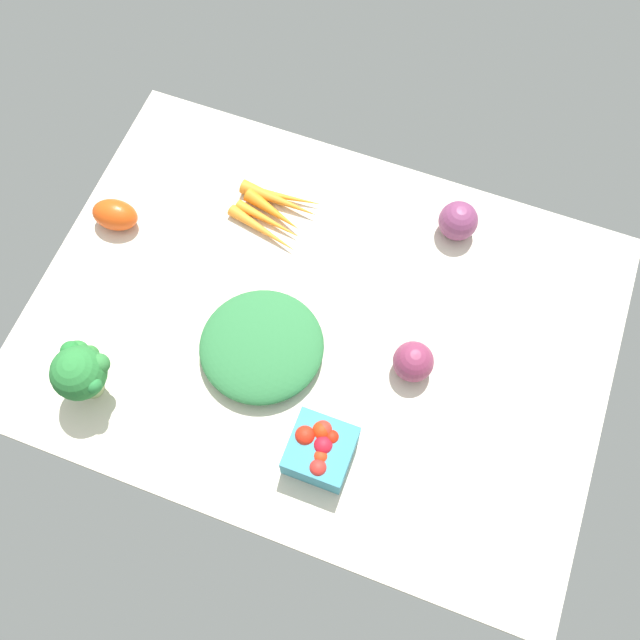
# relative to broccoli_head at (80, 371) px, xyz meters

# --- Properties ---
(tablecloth) EXTENTS (1.04, 0.76, 0.02)m
(tablecloth) POSITION_rel_broccoli_head_xyz_m (-0.33, -0.25, -0.09)
(tablecloth) COLOR beige
(tablecloth) RESTS_ON ground
(broccoli_head) EXTENTS (0.10, 0.10, 0.13)m
(broccoli_head) POSITION_rel_broccoli_head_xyz_m (0.00, 0.00, 0.00)
(broccoli_head) COLOR #A7BE7C
(broccoli_head) RESTS_ON tablecloth
(red_onion_center) EXTENTS (0.07, 0.07, 0.07)m
(red_onion_center) POSITION_rel_broccoli_head_xyz_m (-0.50, -0.52, -0.05)
(red_onion_center) COLOR #78365E
(red_onion_center) RESTS_ON tablecloth
(roma_tomato) EXTENTS (0.09, 0.07, 0.06)m
(roma_tomato) POSITION_rel_broccoli_head_xyz_m (0.11, -0.31, -0.05)
(roma_tomato) COLOR #E04813
(roma_tomato) RESTS_ON tablecloth
(carrot_bunch) EXTENTS (0.17, 0.14, 0.03)m
(carrot_bunch) POSITION_rel_broccoli_head_xyz_m (-0.16, -0.43, -0.07)
(carrot_bunch) COLOR orange
(carrot_bunch) RESTS_ON tablecloth
(red_onion_near_basket) EXTENTS (0.07, 0.07, 0.07)m
(red_onion_near_basket) POSITION_rel_broccoli_head_xyz_m (-0.51, -0.22, -0.05)
(red_onion_near_basket) COLOR #7C2D4C
(red_onion_near_basket) RESTS_ON tablecloth
(berry_basket) EXTENTS (0.10, 0.10, 0.08)m
(berry_basket) POSITION_rel_broccoli_head_xyz_m (-0.41, -0.03, -0.04)
(berry_basket) COLOR teal
(berry_basket) RESTS_ON tablecloth
(leafy_greens_clump) EXTENTS (0.30, 0.29, 0.05)m
(leafy_greens_clump) POSITION_rel_broccoli_head_xyz_m (-0.25, -0.16, -0.06)
(leafy_greens_clump) COLOR #2C6F3B
(leafy_greens_clump) RESTS_ON tablecloth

